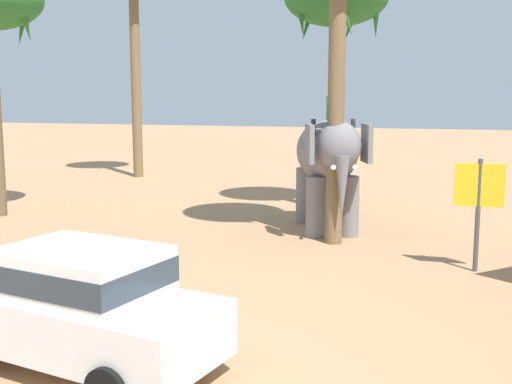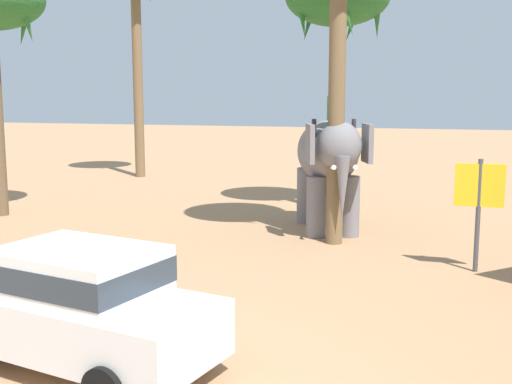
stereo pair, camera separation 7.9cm
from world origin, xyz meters
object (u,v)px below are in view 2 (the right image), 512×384
(signboard_yellow, at_px, (479,193))
(elephant_with_mahout, at_px, (329,159))
(palm_tree_far_back, at_px, (337,3))
(car_sedan_foreground, at_px, (77,303))

(signboard_yellow, bearing_deg, elephant_with_mahout, 139.62)
(elephant_with_mahout, xyz_separation_m, palm_tree_far_back, (-0.33, 3.09, 4.44))
(elephant_with_mahout, bearing_deg, car_sedan_foreground, -100.85)
(car_sedan_foreground, relative_size, elephant_with_mahout, 1.09)
(car_sedan_foreground, distance_m, signboard_yellow, 8.63)
(palm_tree_far_back, relative_size, signboard_yellow, 3.14)
(elephant_with_mahout, relative_size, signboard_yellow, 1.67)
(car_sedan_foreground, height_order, palm_tree_far_back, palm_tree_far_back)
(car_sedan_foreground, bearing_deg, signboard_yellow, 49.89)
(car_sedan_foreground, xyz_separation_m, palm_tree_far_back, (1.53, 12.79, 5.50))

